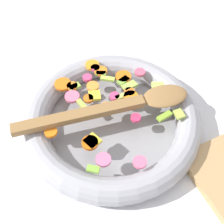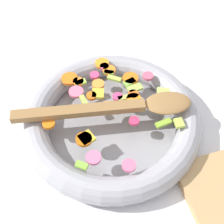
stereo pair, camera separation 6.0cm
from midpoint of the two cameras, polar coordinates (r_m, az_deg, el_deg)
The scene contains 4 objects.
ground_plane at distance 0.64m, azimuth -2.68°, elevation -2.89°, with size 4.00×4.00×0.00m, color silver.
skillet at distance 0.62m, azimuth -2.75°, elevation -1.74°, with size 0.35×0.35×0.05m.
chopped_vegetables at distance 0.62m, azimuth -4.19°, elevation 2.33°, with size 0.27×0.29×0.01m.
wooden_spoon at distance 0.59m, azimuth -1.18°, elevation 0.96°, with size 0.34×0.10×0.01m.
Camera 1 is at (-0.16, -0.33, 0.53)m, focal length 50.00 mm.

